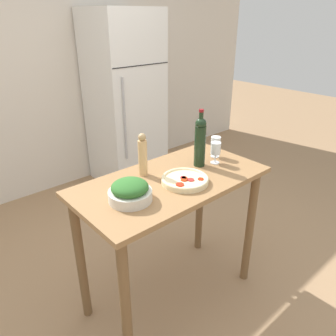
{
  "coord_description": "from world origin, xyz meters",
  "views": [
    {
      "loc": [
        -1.15,
        -1.28,
        1.8
      ],
      "look_at": [
        0.0,
        0.03,
        0.98
      ],
      "focal_mm": 35.0,
      "sensor_mm": 36.0,
      "label": 1
    }
  ],
  "objects_px": {
    "wine_bottle": "(200,141)",
    "pepper_mill": "(143,155)",
    "refrigerator": "(125,101)",
    "wine_glass_far": "(216,144)",
    "salad_bowl": "(130,191)",
    "wine_glass_near": "(216,149)",
    "homemade_pizza": "(185,180)"
  },
  "relations": [
    {
      "from": "refrigerator",
      "to": "salad_bowl",
      "type": "xyz_separation_m",
      "value": [
        -1.18,
        -1.77,
        0.04
      ]
    },
    {
      "from": "pepper_mill",
      "to": "wine_bottle",
      "type": "bearing_deg",
      "value": -20.08
    },
    {
      "from": "pepper_mill",
      "to": "homemade_pizza",
      "type": "bearing_deg",
      "value": -64.23
    },
    {
      "from": "wine_glass_near",
      "to": "pepper_mill",
      "type": "bearing_deg",
      "value": 159.52
    },
    {
      "from": "salad_bowl",
      "to": "homemade_pizza",
      "type": "xyz_separation_m",
      "value": [
        0.35,
        -0.04,
        -0.03
      ]
    },
    {
      "from": "refrigerator",
      "to": "wine_glass_far",
      "type": "height_order",
      "value": "refrigerator"
    },
    {
      "from": "wine_bottle",
      "to": "salad_bowl",
      "type": "bearing_deg",
      "value": -173.34
    },
    {
      "from": "refrigerator",
      "to": "wine_bottle",
      "type": "relative_size",
      "value": 5.08
    },
    {
      "from": "wine_bottle",
      "to": "homemade_pizza",
      "type": "relative_size",
      "value": 1.35
    },
    {
      "from": "pepper_mill",
      "to": "salad_bowl",
      "type": "distance_m",
      "value": 0.32
    },
    {
      "from": "refrigerator",
      "to": "salad_bowl",
      "type": "height_order",
      "value": "refrigerator"
    },
    {
      "from": "refrigerator",
      "to": "pepper_mill",
      "type": "xyz_separation_m",
      "value": [
        -0.95,
        -1.57,
        0.11
      ]
    },
    {
      "from": "refrigerator",
      "to": "wine_glass_near",
      "type": "xyz_separation_m",
      "value": [
        -0.49,
        -1.74,
        0.08
      ]
    },
    {
      "from": "wine_glass_near",
      "to": "wine_glass_far",
      "type": "distance_m",
      "value": 0.11
    },
    {
      "from": "refrigerator",
      "to": "wine_glass_near",
      "type": "distance_m",
      "value": 1.81
    },
    {
      "from": "wine_bottle",
      "to": "wine_glass_far",
      "type": "bearing_deg",
      "value": 8.59
    },
    {
      "from": "salad_bowl",
      "to": "wine_glass_far",
      "type": "bearing_deg",
      "value": 7.13
    },
    {
      "from": "pepper_mill",
      "to": "salad_bowl",
      "type": "xyz_separation_m",
      "value": [
        -0.23,
        -0.2,
        -0.07
      ]
    },
    {
      "from": "refrigerator",
      "to": "salad_bowl",
      "type": "relative_size",
      "value": 8.13
    },
    {
      "from": "refrigerator",
      "to": "wine_glass_far",
      "type": "distance_m",
      "value": 1.73
    },
    {
      "from": "pepper_mill",
      "to": "salad_bowl",
      "type": "height_order",
      "value": "pepper_mill"
    },
    {
      "from": "wine_bottle",
      "to": "homemade_pizza",
      "type": "height_order",
      "value": "wine_bottle"
    },
    {
      "from": "wine_glass_far",
      "to": "salad_bowl",
      "type": "relative_size",
      "value": 0.62
    },
    {
      "from": "wine_glass_far",
      "to": "salad_bowl",
      "type": "height_order",
      "value": "wine_glass_far"
    },
    {
      "from": "wine_bottle",
      "to": "pepper_mill",
      "type": "distance_m",
      "value": 0.38
    },
    {
      "from": "wine_glass_near",
      "to": "pepper_mill",
      "type": "xyz_separation_m",
      "value": [
        -0.46,
        0.17,
        0.03
      ]
    },
    {
      "from": "wine_glass_far",
      "to": "salad_bowl",
      "type": "xyz_separation_m",
      "value": [
        -0.77,
        -0.1,
        -0.04
      ]
    },
    {
      "from": "wine_glass_far",
      "to": "pepper_mill",
      "type": "xyz_separation_m",
      "value": [
        -0.54,
        0.1,
        0.03
      ]
    },
    {
      "from": "wine_glass_far",
      "to": "pepper_mill",
      "type": "relative_size",
      "value": 0.54
    },
    {
      "from": "refrigerator",
      "to": "wine_glass_near",
      "type": "relative_size",
      "value": 13.18
    },
    {
      "from": "pepper_mill",
      "to": "wine_glass_near",
      "type": "bearing_deg",
      "value": -20.48
    },
    {
      "from": "wine_glass_far",
      "to": "pepper_mill",
      "type": "height_order",
      "value": "pepper_mill"
    }
  ]
}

